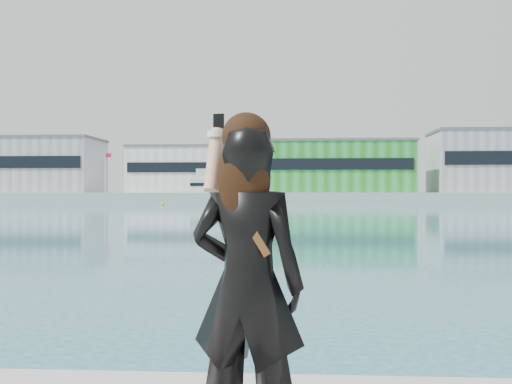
% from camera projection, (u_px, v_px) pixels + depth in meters
% --- Properties ---
extents(far_quay, '(320.00, 40.00, 2.00)m').
position_uv_depth(far_quay, '(297.00, 197.00, 133.51)').
color(far_quay, '#9E9E99').
rests_on(far_quay, ground).
extents(warehouse_grey_left, '(26.52, 16.36, 11.50)m').
position_uv_depth(warehouse_grey_left, '(36.00, 165.00, 135.15)').
color(warehouse_grey_left, gray).
rests_on(warehouse_grey_left, far_quay).
extents(warehouse_white, '(24.48, 15.35, 9.50)m').
position_uv_depth(warehouse_white, '(191.00, 170.00, 132.96)').
color(warehouse_white, silver).
rests_on(warehouse_white, far_quay).
extents(warehouse_green, '(30.60, 16.36, 10.50)m').
position_uv_depth(warehouse_green, '(336.00, 167.00, 130.96)').
color(warehouse_green, '#248721').
rests_on(warehouse_green, far_quay).
extents(warehouse_grey_right, '(25.50, 15.35, 12.50)m').
position_uv_depth(warehouse_grey_right, '(496.00, 161.00, 128.83)').
color(warehouse_grey_right, gray).
rests_on(warehouse_grey_right, far_quay).
extents(flagpole_left, '(1.28, 0.16, 8.00)m').
position_uv_depth(flagpole_left, '(106.00, 170.00, 127.05)').
color(flagpole_left, silver).
rests_on(flagpole_left, far_quay).
extents(flagpole_right, '(1.28, 0.16, 8.00)m').
position_uv_depth(flagpole_right, '(412.00, 169.00, 123.06)').
color(flagpole_right, silver).
rests_on(flagpole_right, far_quay).
extents(motor_yacht, '(18.51, 7.67, 8.38)m').
position_uv_depth(motor_yacht, '(220.00, 191.00, 118.79)').
color(motor_yacht, white).
rests_on(motor_yacht, ground).
extents(buoy_near, '(0.50, 0.50, 0.50)m').
position_uv_depth(buoy_near, '(284.00, 211.00, 71.48)').
color(buoy_near, yellow).
rests_on(buoy_near, ground).
extents(buoy_far, '(0.50, 0.50, 0.50)m').
position_uv_depth(buoy_far, '(163.00, 205.00, 102.88)').
color(buoy_far, yellow).
rests_on(buoy_far, ground).
extents(buoy_extra, '(0.50, 0.50, 0.50)m').
position_uv_depth(buoy_extra, '(259.00, 210.00, 74.51)').
color(buoy_extra, yellow).
rests_on(buoy_extra, ground).
extents(woman, '(0.69, 0.52, 1.81)m').
position_uv_depth(woman, '(247.00, 276.00, 3.42)').
color(woman, black).
rests_on(woman, near_quay).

